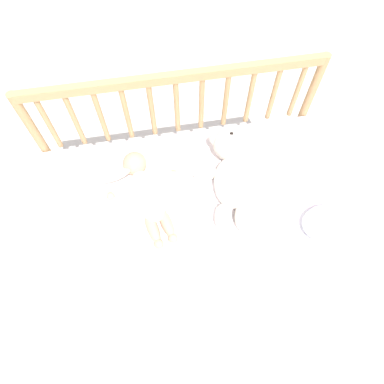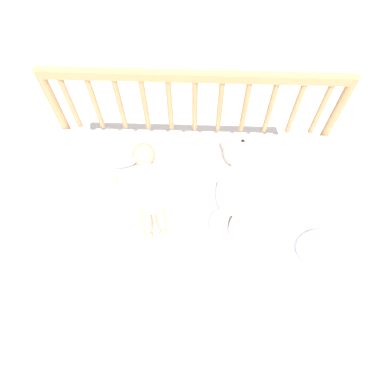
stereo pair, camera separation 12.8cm
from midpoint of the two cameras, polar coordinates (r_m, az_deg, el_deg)
ground_plane at (r=1.80m, az=-1.99°, el=-9.35°), size 12.00×12.00×0.00m
crib_mattress at (r=1.56m, az=-2.28°, el=-6.19°), size 1.19×0.68×0.51m
crib_rail at (r=1.47m, az=-4.99°, el=12.06°), size 1.19×0.04×0.83m
blanket at (r=1.34m, az=-3.27°, el=-0.53°), size 0.86×0.55×0.01m
teddy_bear at (r=1.34m, az=3.80°, el=3.73°), size 0.31×0.44×0.14m
baby at (r=1.33m, az=-10.49°, el=-0.02°), size 0.32×0.41×0.10m
small_pillow at (r=1.33m, az=19.47°, el=-5.17°), size 0.21×0.15×0.06m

